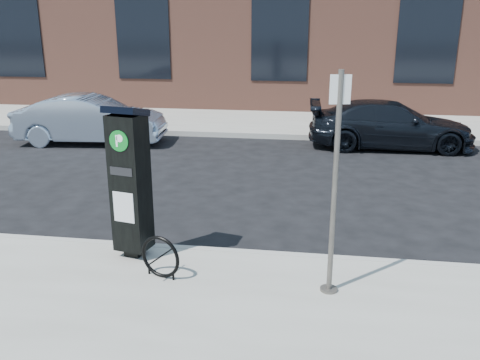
% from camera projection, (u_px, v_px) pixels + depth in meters
% --- Properties ---
extents(ground, '(120.00, 120.00, 0.00)m').
position_uv_depth(ground, '(213.00, 258.00, 7.34)').
color(ground, black).
rests_on(ground, ground).
extents(sidewalk_far, '(60.00, 12.00, 0.15)m').
position_uv_depth(sidewalk_far, '(282.00, 105.00, 20.54)').
color(sidewalk_far, gray).
rests_on(sidewalk_far, ground).
extents(curb_near, '(60.00, 0.12, 0.16)m').
position_uv_depth(curb_near, '(213.00, 254.00, 7.30)').
color(curb_near, '#9E9B93').
rests_on(curb_near, ground).
extents(curb_far, '(60.00, 0.12, 0.16)m').
position_uv_depth(curb_far, '(267.00, 136.00, 14.90)').
color(curb_far, '#9E9B93').
rests_on(curb_far, ground).
extents(building, '(28.00, 10.05, 8.25)m').
position_uv_depth(building, '(289.00, 1.00, 22.17)').
color(building, brown).
rests_on(building, ground).
extents(parking_kiosk, '(0.56, 0.52, 2.11)m').
position_uv_depth(parking_kiosk, '(130.00, 181.00, 6.80)').
color(parking_kiosk, black).
rests_on(parking_kiosk, sidewalk_near).
extents(sign_pole, '(0.23, 0.21, 2.63)m').
position_uv_depth(sign_pole, '(335.00, 188.00, 5.77)').
color(sign_pole, '#5B5450').
rests_on(sign_pole, sidewalk_near).
extents(bike_rack, '(0.55, 0.22, 0.57)m').
position_uv_depth(bike_rack, '(160.00, 257.00, 6.41)').
color(bike_rack, black).
rests_on(bike_rack, sidewalk_near).
extents(car_silver, '(4.19, 1.80, 1.34)m').
position_uv_depth(car_silver, '(91.00, 120.00, 14.16)').
color(car_silver, '#94A5BC').
rests_on(car_silver, ground).
extents(car_dark, '(4.39, 1.87, 1.26)m').
position_uv_depth(car_dark, '(390.00, 125.00, 13.67)').
color(car_dark, black).
rests_on(car_dark, ground).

